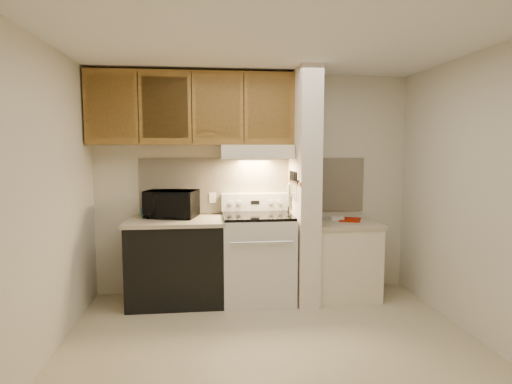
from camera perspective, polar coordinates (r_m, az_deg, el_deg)
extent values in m
plane|color=#C4B894|center=(3.82, 2.33, -20.00)|extent=(3.60, 3.60, 0.00)
plane|color=white|center=(3.53, 2.51, 19.49)|extent=(3.60, 3.60, 0.00)
cube|color=beige|center=(4.94, -0.25, 1.06)|extent=(3.60, 2.50, 0.02)
cube|color=beige|center=(3.65, -26.75, -1.33)|extent=(0.02, 3.00, 2.50)
cube|color=beige|center=(4.14, 27.87, -0.59)|extent=(0.02, 3.00, 2.50)
cube|color=beige|center=(4.93, -0.24, 0.87)|extent=(2.60, 0.02, 0.63)
cube|color=silver|center=(4.74, 0.21, -8.86)|extent=(0.76, 0.65, 0.92)
cube|color=black|center=(4.42, 0.69, -9.41)|extent=(0.50, 0.01, 0.30)
cylinder|color=silver|center=(4.33, 0.75, -6.73)|extent=(0.65, 0.02, 0.02)
cube|color=black|center=(4.64, 0.21, -3.18)|extent=(0.74, 0.64, 0.03)
cube|color=silver|center=(4.90, -0.17, -1.33)|extent=(0.76, 0.08, 0.20)
cube|color=black|center=(4.86, -0.12, -1.39)|extent=(0.10, 0.01, 0.04)
cylinder|color=silver|center=(4.84, -3.42, -1.44)|extent=(0.05, 0.02, 0.05)
cylinder|color=silver|center=(4.84, -2.23, -1.43)|extent=(0.05, 0.02, 0.05)
cylinder|color=silver|center=(4.88, 1.98, -1.37)|extent=(0.05, 0.02, 0.05)
cylinder|color=silver|center=(4.90, 3.14, -1.35)|extent=(0.05, 0.02, 0.05)
cube|color=black|center=(4.74, -10.58, -9.28)|extent=(1.00, 0.63, 0.87)
cube|color=#B9AC90|center=(4.64, -10.69, -3.85)|extent=(1.04, 0.67, 0.04)
cube|color=black|center=(4.83, -10.89, -3.12)|extent=(0.26, 0.15, 0.02)
cylinder|color=#29665F|center=(4.88, -14.62, -2.64)|extent=(0.10, 0.10, 0.10)
cube|color=#EFE5CA|center=(4.90, -5.80, -0.77)|extent=(0.08, 0.01, 0.12)
imported|color=black|center=(4.76, -11.20, -1.57)|extent=(0.61, 0.49, 0.30)
cube|color=silver|center=(4.68, 6.43, 0.75)|extent=(0.22, 0.70, 2.50)
cube|color=olive|center=(4.65, 5.04, 1.35)|extent=(0.01, 0.70, 0.04)
cube|color=black|center=(4.60, 5.10, 1.54)|extent=(0.02, 0.42, 0.04)
cube|color=silver|center=(4.46, 5.32, 0.11)|extent=(0.01, 0.03, 0.16)
cylinder|color=black|center=(4.43, 5.39, 2.02)|extent=(0.02, 0.02, 0.10)
cube|color=silver|center=(4.55, 5.10, 0.10)|extent=(0.01, 0.04, 0.18)
cylinder|color=black|center=(4.52, 5.14, 2.10)|extent=(0.02, 0.02, 0.10)
cube|color=silver|center=(4.61, 4.94, 0.06)|extent=(0.01, 0.04, 0.20)
cylinder|color=black|center=(4.61, 4.93, 2.17)|extent=(0.02, 0.02, 0.10)
cube|color=silver|center=(4.68, 4.76, 0.39)|extent=(0.01, 0.04, 0.16)
cylinder|color=black|center=(4.67, 4.78, 2.22)|extent=(0.02, 0.02, 0.10)
cube|color=silver|center=(4.77, 4.55, 0.38)|extent=(0.01, 0.04, 0.18)
cylinder|color=black|center=(4.74, 4.59, 2.29)|extent=(0.02, 0.02, 0.10)
cube|color=slate|center=(4.83, 4.44, -0.44)|extent=(0.03, 0.10, 0.24)
cube|color=#EFE5CA|center=(4.95, 11.58, -8.99)|extent=(0.70, 0.60, 0.81)
cube|color=#B9AC90|center=(4.86, 11.68, -4.15)|extent=(0.74, 0.64, 0.04)
cube|color=#A01902|center=(4.98, 12.43, -3.63)|extent=(0.33, 0.37, 0.01)
cube|color=white|center=(4.95, 10.72, -3.49)|extent=(0.15, 0.11, 0.04)
cube|color=#EFE5CA|center=(4.71, 0.04, 5.38)|extent=(0.78, 0.44, 0.15)
cube|color=#EFE5CA|center=(4.50, 0.34, 4.78)|extent=(0.78, 0.04, 0.06)
cube|color=olive|center=(4.74, -8.50, 10.89)|extent=(2.18, 0.33, 0.77)
cube|color=olive|center=(4.68, -18.79, 10.70)|extent=(0.46, 0.01, 0.63)
cube|color=black|center=(4.63, -15.44, 10.86)|extent=(0.01, 0.01, 0.73)
cube|color=olive|center=(4.60, -12.02, 10.98)|extent=(0.46, 0.01, 0.63)
cube|color=black|center=(4.58, -8.57, 11.06)|extent=(0.01, 0.01, 0.73)
cube|color=olive|center=(4.58, -5.09, 11.11)|extent=(0.46, 0.01, 0.63)
cube|color=black|center=(4.59, -1.63, 11.11)|extent=(0.01, 0.01, 0.73)
cube|color=olive|center=(4.63, 1.80, 11.07)|extent=(0.46, 0.01, 0.63)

